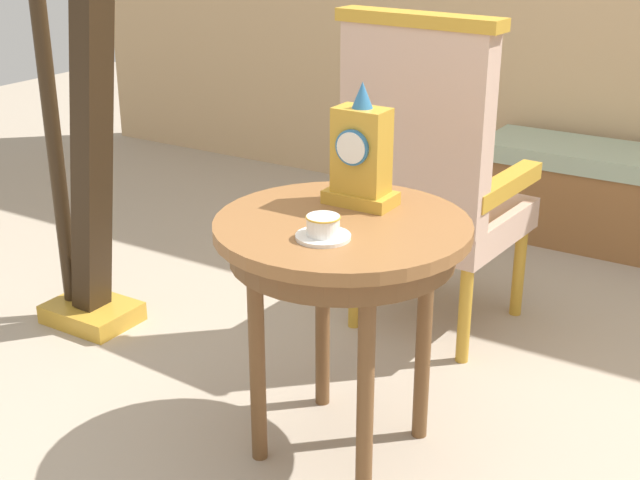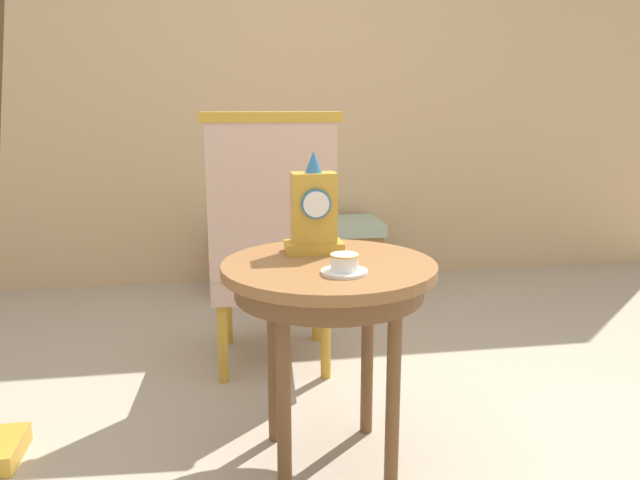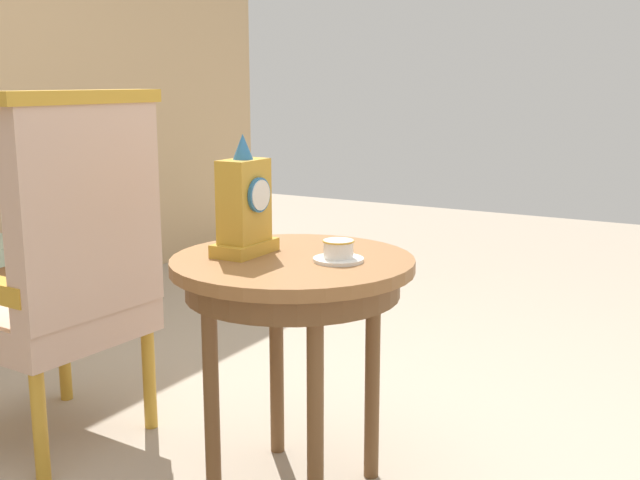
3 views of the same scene
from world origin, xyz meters
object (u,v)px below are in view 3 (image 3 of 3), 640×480
at_px(teacup_left, 338,252).
at_px(mantel_clock, 244,206).
at_px(armchair, 66,267).
at_px(side_table, 293,287).

height_order(teacup_left, mantel_clock, mantel_clock).
bearing_deg(armchair, side_table, -81.56).
height_order(mantel_clock, armchair, armchair).
relative_size(mantel_clock, armchair, 0.29).
distance_m(side_table, armchair, 0.78).
bearing_deg(mantel_clock, armchair, 97.67).
bearing_deg(teacup_left, mantel_clock, 100.20).
xyz_separation_m(mantel_clock, armchair, (-0.08, 0.63, -0.23)).
xyz_separation_m(side_table, mantel_clock, (-0.03, 0.14, 0.22)).
height_order(teacup_left, armchair, armchair).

